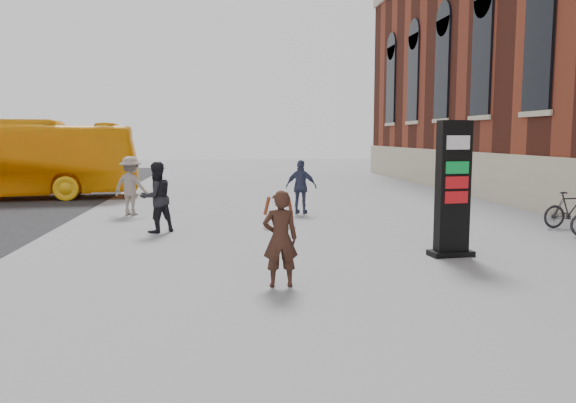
{
  "coord_description": "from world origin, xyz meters",
  "views": [
    {
      "loc": [
        -0.54,
        -9.27,
        2.42
      ],
      "look_at": [
        0.57,
        0.57,
        1.27
      ],
      "focal_mm": 35.0,
      "sensor_mm": 36.0,
      "label": 1
    }
  ],
  "objects": [
    {
      "name": "ground",
      "position": [
        0.0,
        0.0,
        0.0
      ],
      "size": [
        100.0,
        100.0,
        0.0
      ],
      "primitive_type": "plane",
      "color": "#9E9EA3"
    },
    {
      "name": "info_pylon",
      "position": [
        4.02,
        1.51,
        1.37
      ],
      "size": [
        0.92,
        0.53,
        2.74
      ],
      "rotation": [
        0.0,
        0.0,
        0.11
      ],
      "color": "black",
      "rests_on": "ground"
    },
    {
      "name": "woman",
      "position": [
        0.34,
        -0.42,
        0.81
      ],
      "size": [
        0.6,
        0.54,
        1.57
      ],
      "rotation": [
        0.0,
        0.0,
        3.17
      ],
      "color": "black",
      "rests_on": "ground"
    },
    {
      "name": "pedestrian_a",
      "position": [
        -2.26,
        5.07,
        0.89
      ],
      "size": [
        1.1,
        1.05,
        1.79
      ],
      "primitive_type": "imported",
      "rotation": [
        0.0,
        0.0,
        3.75
      ],
      "color": "black",
      "rests_on": "ground"
    },
    {
      "name": "pedestrian_b",
      "position": [
        -3.41,
        8.38,
        0.91
      ],
      "size": [
        1.35,
        1.1,
        1.81
      ],
      "primitive_type": "imported",
      "rotation": [
        0.0,
        0.0,
        2.71
      ],
      "color": "gray",
      "rests_on": "ground"
    },
    {
      "name": "pedestrian_c",
      "position": [
        1.85,
        8.11,
        0.84
      ],
      "size": [
        1.07,
        0.74,
        1.69
      ],
      "primitive_type": "imported",
      "rotation": [
        0.0,
        0.0,
        2.78
      ],
      "color": "#363D5A",
      "rests_on": "ground"
    },
    {
      "name": "bike_7",
      "position": [
        8.6,
        4.55,
        0.49
      ],
      "size": [
        1.65,
        0.6,
        0.97
      ],
      "primitive_type": "imported",
      "rotation": [
        0.0,
        0.0,
        1.66
      ],
      "color": "#232329",
      "rests_on": "ground"
    }
  ]
}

